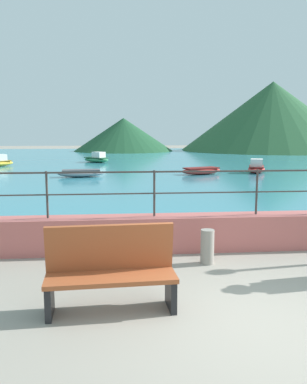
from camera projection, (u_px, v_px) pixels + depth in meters
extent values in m
plane|color=gray|center=(261.00, 323.00, 5.05)|extent=(120.00, 120.00, 0.00)
cube|color=#BC605B|center=(205.00, 232.00, 8.15)|extent=(20.00, 0.56, 0.70)
cylinder|color=#383330|center=(47.00, 195.00, 7.75)|extent=(0.04, 0.04, 0.90)
cylinder|color=#383330|center=(154.00, 193.00, 7.93)|extent=(0.04, 0.04, 0.90)
cylinder|color=#383330|center=(257.00, 192.00, 8.12)|extent=(0.04, 0.04, 0.90)
cylinder|color=#383330|center=(207.00, 171.00, 7.96)|extent=(18.40, 0.04, 0.04)
cylinder|color=#383330|center=(206.00, 193.00, 8.03)|extent=(18.40, 0.03, 0.03)
cube|color=teal|center=(140.00, 162.00, 30.49)|extent=(64.00, 44.32, 0.06)
cone|color=#285633|center=(272.00, 116.00, 47.33)|extent=(20.97, 20.97, 7.90)
cone|color=#1E4C2D|center=(124.00, 135.00, 45.96)|extent=(11.30, 11.30, 3.73)
cube|color=#9E4C28|center=(111.00, 278.00, 5.31)|extent=(1.73, 0.61, 0.06)
cube|color=#9E4C28|center=(110.00, 247.00, 5.47)|extent=(1.71, 0.24, 0.64)
cube|color=black|center=(171.00, 293.00, 5.46)|extent=(0.11, 0.47, 0.43)
cube|color=black|center=(50.00, 300.00, 5.23)|extent=(0.11, 0.47, 0.43)
cylinder|color=gray|center=(207.00, 247.00, 7.27)|extent=(0.24, 0.24, 0.62)
ellipsoid|color=red|center=(256.00, 169.00, 22.56)|extent=(1.62, 2.47, 0.36)
cube|color=maroon|center=(257.00, 166.00, 22.54)|extent=(1.34, 1.99, 0.06)
cube|color=silver|center=(257.00, 163.00, 22.26)|extent=(0.86, 0.97, 0.40)
ellipsoid|color=#338C59|center=(96.00, 160.00, 29.72)|extent=(2.29, 2.24, 0.36)
cube|color=#1C4D31|center=(96.00, 158.00, 29.70)|extent=(1.86, 1.82, 0.06)
cube|color=silver|center=(99.00, 155.00, 29.51)|extent=(1.01, 1.01, 0.40)
ellipsoid|color=red|center=(201.00, 171.00, 21.58)|extent=(2.47, 1.63, 0.36)
cube|color=maroon|center=(201.00, 168.00, 21.55)|extent=(1.99, 1.35, 0.06)
ellipsoid|color=gray|center=(81.00, 173.00, 20.37)|extent=(2.39, 1.16, 0.36)
cube|color=#4D4D51|center=(81.00, 170.00, 20.34)|extent=(1.92, 0.97, 0.06)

